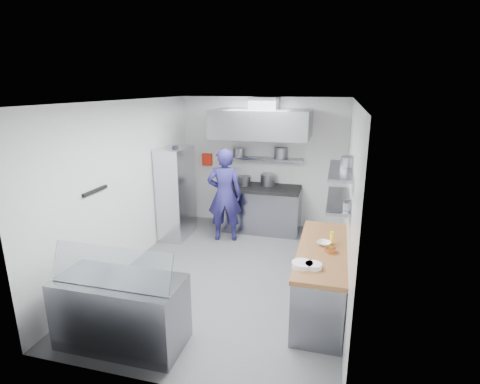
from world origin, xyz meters
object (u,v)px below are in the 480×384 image
(gas_range, at_px, (262,210))
(chef, at_px, (225,195))
(wire_rack, at_px, (176,193))
(display_case, at_px, (122,312))

(gas_range, xyz_separation_m, chef, (-0.62, -0.71, 0.49))
(gas_range, distance_m, chef, 1.06)
(chef, xyz_separation_m, wire_rack, (-1.01, -0.06, -0.01))
(gas_range, relative_size, display_case, 1.07)
(wire_rack, bearing_deg, display_case, -77.18)
(chef, relative_size, display_case, 1.25)
(wire_rack, bearing_deg, gas_range, 25.48)
(gas_range, xyz_separation_m, wire_rack, (-1.63, -0.78, 0.48))
(chef, height_order, wire_rack, chef)
(gas_range, xyz_separation_m, display_case, (-0.87, -4.10, -0.03))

